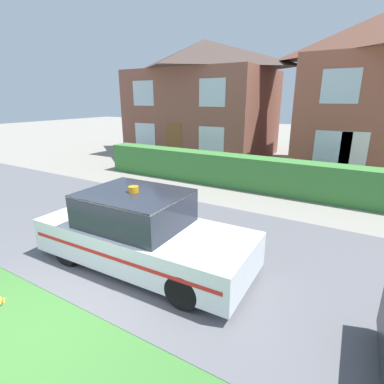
# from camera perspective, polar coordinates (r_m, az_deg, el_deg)

# --- Properties ---
(ground_plane) EXTENTS (80.00, 80.00, 0.00)m
(ground_plane) POSITION_cam_1_polar(r_m,az_deg,el_deg) (5.48, -27.26, -22.58)
(ground_plane) COLOR gray
(road_strip) EXTENTS (28.00, 5.66, 0.01)m
(road_strip) POSITION_cam_1_polar(r_m,az_deg,el_deg) (7.49, -4.02, -9.17)
(road_strip) COLOR #5B5B60
(road_strip) RESTS_ON ground
(lawn_verge) EXTENTS (28.00, 1.63, 0.01)m
(lawn_verge) POSITION_cam_1_polar(r_m,az_deg,el_deg) (5.43, -28.52, -23.14)
(lawn_verge) COLOR #3D7533
(lawn_verge) RESTS_ON ground
(garden_hedge) EXTENTS (13.51, 0.87, 1.24)m
(garden_hedge) POSITION_cam_1_polar(r_m,az_deg,el_deg) (11.64, 11.36, 3.53)
(garden_hedge) COLOR #3D7F38
(garden_hedge) RESTS_ON ground
(police_car) EXTENTS (4.58, 1.94, 1.67)m
(police_car) POSITION_cam_1_polar(r_m,az_deg,el_deg) (6.30, -9.55, -7.52)
(police_car) COLOR black
(police_car) RESTS_ON road_strip
(house_left) EXTENTS (8.03, 6.29, 6.53)m
(house_left) POSITION_cam_1_polar(r_m,az_deg,el_deg) (18.66, 2.20, 17.35)
(house_left) COLOR brown
(house_left) RESTS_ON ground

